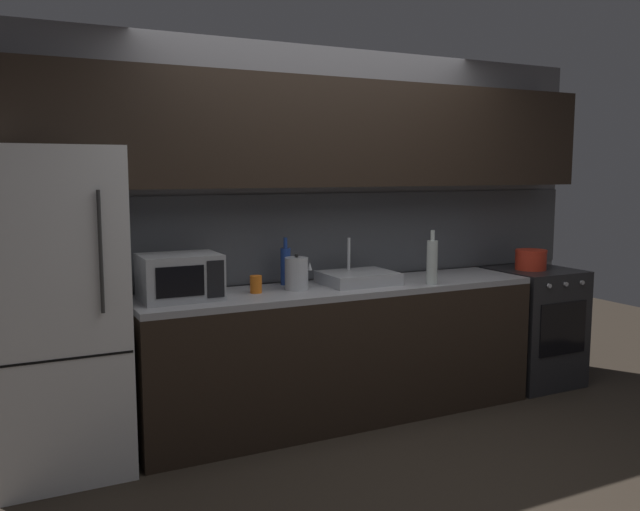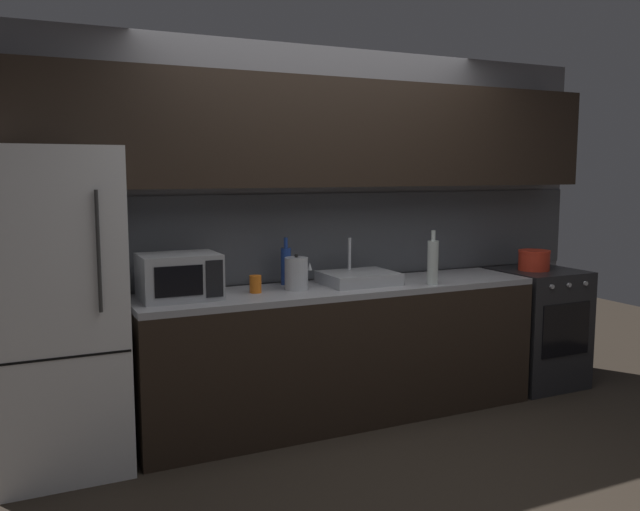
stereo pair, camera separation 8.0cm
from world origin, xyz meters
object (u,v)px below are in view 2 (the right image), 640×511
Objects in this scene: refrigerator at (57,311)px; mug_orange at (255,284)px; wine_bottle_clear at (433,262)px; kettle at (296,273)px; microwave at (179,276)px; wine_bottle_blue at (286,265)px; oven_range at (536,327)px; cooking_pot at (534,260)px.

refrigerator is 16.37× the size of mug_orange.
refrigerator is at bearing 174.90° from wine_bottle_clear.
refrigerator is 1.44m from kettle.
wine_bottle_blue is (0.76, 0.19, -0.01)m from microwave.
refrigerator is 5.63× the size of wine_bottle_blue.
microwave is 0.48m from mug_orange.
microwave is 1.45× the size of wine_bottle_blue.
refrigerator is 1.98× the size of oven_range.
kettle is 0.97× the size of cooking_pot.
kettle is 0.73× the size of wine_bottle_blue.
microwave is 1.66m from wine_bottle_clear.
wine_bottle_clear is 1.20m from mug_orange.
cooking_pot reaches higher than oven_range.
microwave is 2.73m from cooking_pot.
wine_bottle_blue is 0.87× the size of wine_bottle_clear.
cooking_pot is (1.08, 0.21, -0.08)m from wine_bottle_clear.
mug_orange is at bearing -145.54° from wine_bottle_blue.
oven_range is at bearing -0.43° from mug_orange.
refrigerator is 3.88× the size of microwave.
mug_orange is at bearing 179.57° from oven_range.
cooking_pot is (1.96, -0.21, -0.05)m from wine_bottle_blue.
oven_range is (3.46, -0.00, -0.44)m from refrigerator.
wine_bottle_blue is at bearing 154.52° from wine_bottle_clear.
oven_range is 2.84× the size of wine_bottle_blue.
refrigerator reaches higher than microwave.
microwave is 1.93× the size of cooking_pot.
oven_range is at bearing -1.62° from cooking_pot.
wine_bottle_clear is at bearing -7.82° from microwave.
oven_range is 2.10m from wine_bottle_blue.
refrigerator is at bearing -180.00° from cooking_pot.
wine_bottle_clear is (1.65, -0.23, 0.02)m from microwave.
wine_bottle_clear is at bearing -5.10° from refrigerator.
mug_orange is at bearing 178.18° from kettle.
kettle reaches higher than oven_range.
mug_orange is 0.46× the size of cooking_pot.
wine_bottle_blue is (1.44, 0.21, 0.14)m from refrigerator.
microwave is 1.99× the size of kettle.
kettle is 2.12× the size of mug_orange.
microwave is 4.22× the size of mug_orange.
kettle is 1.98m from cooking_pot.
kettle is at bearing -93.54° from wine_bottle_blue.
refrigerator reaches higher than kettle.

